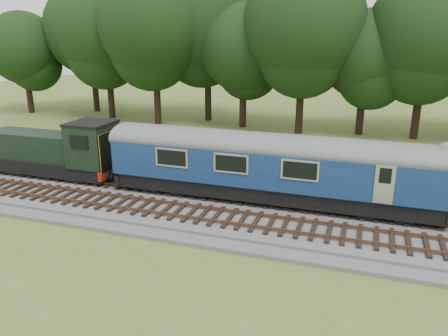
% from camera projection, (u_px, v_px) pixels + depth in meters
% --- Properties ---
extents(ground, '(120.00, 120.00, 0.00)m').
position_uv_depth(ground, '(226.00, 211.00, 23.70)').
color(ground, '#516926').
rests_on(ground, ground).
extents(ballast, '(70.00, 7.00, 0.35)m').
position_uv_depth(ballast, '(226.00, 209.00, 23.65)').
color(ballast, '#4C4C4F').
rests_on(ballast, ground).
extents(track_north, '(67.20, 2.40, 0.21)m').
position_uv_depth(track_north, '(234.00, 195.00, 24.84)').
color(track_north, black).
rests_on(track_north, ballast).
extents(track_south, '(67.20, 2.40, 0.21)m').
position_uv_depth(track_south, '(216.00, 216.00, 22.13)').
color(track_south, black).
rests_on(track_south, ballast).
extents(fence, '(64.00, 0.12, 1.00)m').
position_uv_depth(fence, '(248.00, 185.00, 27.77)').
color(fence, '#6B6054').
rests_on(fence, ground).
extents(tree_line, '(70.00, 8.00, 18.00)m').
position_uv_depth(tree_line, '(295.00, 128.00, 43.58)').
color(tree_line, black).
rests_on(tree_line, ground).
extents(dmu_railcar, '(18.05, 2.86, 3.88)m').
position_uv_depth(dmu_railcar, '(271.00, 162.00, 23.55)').
color(dmu_railcar, black).
rests_on(dmu_railcar, ground).
extents(shunter_loco, '(8.91, 2.60, 3.38)m').
position_uv_depth(shunter_loco, '(57.00, 151.00, 27.95)').
color(shunter_loco, black).
rests_on(shunter_loco, ground).
extents(worker, '(0.80, 0.67, 1.88)m').
position_uv_depth(worker, '(100.00, 170.00, 26.55)').
color(worker, '#FF5C0D').
rests_on(worker, ballast).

